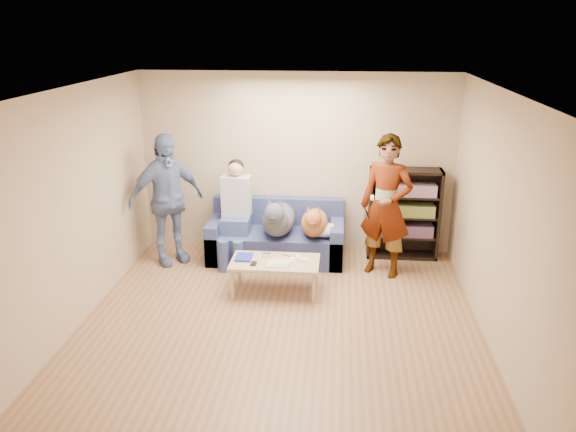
# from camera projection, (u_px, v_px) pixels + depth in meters

# --- Properties ---
(ground) EXTENTS (5.00, 5.00, 0.00)m
(ground) POSITION_uv_depth(u_px,v_px,m) (278.00, 333.00, 6.16)
(ground) COLOR olive
(ground) RESTS_ON ground
(ceiling) EXTENTS (5.00, 5.00, 0.00)m
(ceiling) POSITION_uv_depth(u_px,v_px,m) (276.00, 93.00, 5.31)
(ceiling) COLOR white
(ceiling) RESTS_ON ground
(wall_back) EXTENTS (4.50, 0.00, 4.50)m
(wall_back) POSITION_uv_depth(u_px,v_px,m) (297.00, 164.00, 8.08)
(wall_back) COLOR tan
(wall_back) RESTS_ON ground
(wall_front) EXTENTS (4.50, 0.00, 4.50)m
(wall_front) POSITION_uv_depth(u_px,v_px,m) (230.00, 361.00, 3.38)
(wall_front) COLOR tan
(wall_front) RESTS_ON ground
(wall_left) EXTENTS (0.00, 5.00, 5.00)m
(wall_left) POSITION_uv_depth(u_px,v_px,m) (66.00, 215.00, 5.93)
(wall_left) COLOR tan
(wall_left) RESTS_ON ground
(wall_right) EXTENTS (0.00, 5.00, 5.00)m
(wall_right) POSITION_uv_depth(u_px,v_px,m) (503.00, 229.00, 5.53)
(wall_right) COLOR tan
(wall_right) RESTS_ON ground
(blanket) EXTENTS (0.48, 0.40, 0.17)m
(blanket) POSITION_uv_depth(u_px,v_px,m) (324.00, 230.00, 7.76)
(blanket) COLOR #AEAEB3
(blanket) RESTS_ON sofa
(person_standing_right) EXTENTS (0.82, 0.69, 1.90)m
(person_standing_right) POSITION_uv_depth(u_px,v_px,m) (386.00, 206.00, 7.34)
(person_standing_right) COLOR gray
(person_standing_right) RESTS_ON ground
(person_standing_left) EXTENTS (1.11, 1.04, 1.84)m
(person_standing_left) POSITION_uv_depth(u_px,v_px,m) (166.00, 200.00, 7.72)
(person_standing_left) COLOR #7082B3
(person_standing_left) RESTS_ON ground
(held_controller) EXTENTS (0.05, 0.13, 0.03)m
(held_controller) POSITION_uv_depth(u_px,v_px,m) (372.00, 198.00, 7.11)
(held_controller) COLOR white
(held_controller) RESTS_ON person_standing_right
(notebook_blue) EXTENTS (0.20, 0.26, 0.03)m
(notebook_blue) POSITION_uv_depth(u_px,v_px,m) (244.00, 257.00, 7.06)
(notebook_blue) COLOR #1B3098
(notebook_blue) RESTS_ON coffee_table
(papers) EXTENTS (0.26, 0.20, 0.02)m
(papers) POSITION_uv_depth(u_px,v_px,m) (278.00, 264.00, 6.88)
(papers) COLOR silver
(papers) RESTS_ON coffee_table
(magazine) EXTENTS (0.22, 0.17, 0.01)m
(magazine) POSITION_uv_depth(u_px,v_px,m) (281.00, 262.00, 6.89)
(magazine) COLOR beige
(magazine) RESTS_ON coffee_table
(camera_silver) EXTENTS (0.11, 0.06, 0.05)m
(camera_silver) POSITION_uv_depth(u_px,v_px,m) (267.00, 255.00, 7.09)
(camera_silver) COLOR silver
(camera_silver) RESTS_ON coffee_table
(controller_a) EXTENTS (0.04, 0.13, 0.03)m
(controller_a) POSITION_uv_depth(u_px,v_px,m) (298.00, 258.00, 7.04)
(controller_a) COLOR white
(controller_a) RESTS_ON coffee_table
(controller_b) EXTENTS (0.09, 0.06, 0.03)m
(controller_b) POSITION_uv_depth(u_px,v_px,m) (304.00, 260.00, 6.96)
(controller_b) COLOR white
(controller_b) RESTS_ON coffee_table
(headphone_cup_a) EXTENTS (0.07, 0.07, 0.02)m
(headphone_cup_a) POSITION_uv_depth(u_px,v_px,m) (291.00, 261.00, 6.94)
(headphone_cup_a) COLOR white
(headphone_cup_a) RESTS_ON coffee_table
(headphone_cup_b) EXTENTS (0.07, 0.07, 0.02)m
(headphone_cup_b) POSITION_uv_depth(u_px,v_px,m) (291.00, 259.00, 7.01)
(headphone_cup_b) COLOR white
(headphone_cup_b) RESTS_ON coffee_table
(pen_orange) EXTENTS (0.13, 0.06, 0.01)m
(pen_orange) POSITION_uv_depth(u_px,v_px,m) (272.00, 266.00, 6.83)
(pen_orange) COLOR #D8571E
(pen_orange) RESTS_ON coffee_table
(pen_black) EXTENTS (0.13, 0.08, 0.01)m
(pen_black) POSITION_uv_depth(u_px,v_px,m) (286.00, 255.00, 7.13)
(pen_black) COLOR black
(pen_black) RESTS_ON coffee_table
(wallet) EXTENTS (0.07, 0.12, 0.02)m
(wallet) POSITION_uv_depth(u_px,v_px,m) (254.00, 264.00, 6.88)
(wallet) COLOR black
(wallet) RESTS_ON coffee_table
(sofa) EXTENTS (1.90, 0.85, 0.82)m
(sofa) POSITION_uv_depth(u_px,v_px,m) (277.00, 239.00, 8.06)
(sofa) COLOR #515B93
(sofa) RESTS_ON ground
(person_seated) EXTENTS (0.40, 0.73, 1.47)m
(person_seated) POSITION_uv_depth(u_px,v_px,m) (235.00, 208.00, 7.83)
(person_seated) COLOR #39527E
(person_seated) RESTS_ON sofa
(dog_gray) EXTENTS (0.45, 1.27, 0.66)m
(dog_gray) POSITION_uv_depth(u_px,v_px,m) (278.00, 219.00, 7.76)
(dog_gray) COLOR #4E5059
(dog_gray) RESTS_ON sofa
(dog_tan) EXTENTS (0.38, 1.15, 0.55)m
(dog_tan) POSITION_uv_depth(u_px,v_px,m) (314.00, 222.00, 7.73)
(dog_tan) COLOR #AB7334
(dog_tan) RESTS_ON sofa
(coffee_table) EXTENTS (1.10, 0.60, 0.42)m
(coffee_table) POSITION_uv_depth(u_px,v_px,m) (275.00, 264.00, 6.99)
(coffee_table) COLOR tan
(coffee_table) RESTS_ON ground
(bookshelf) EXTENTS (1.00, 0.34, 1.30)m
(bookshelf) POSITION_uv_depth(u_px,v_px,m) (404.00, 211.00, 7.99)
(bookshelf) COLOR black
(bookshelf) RESTS_ON ground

